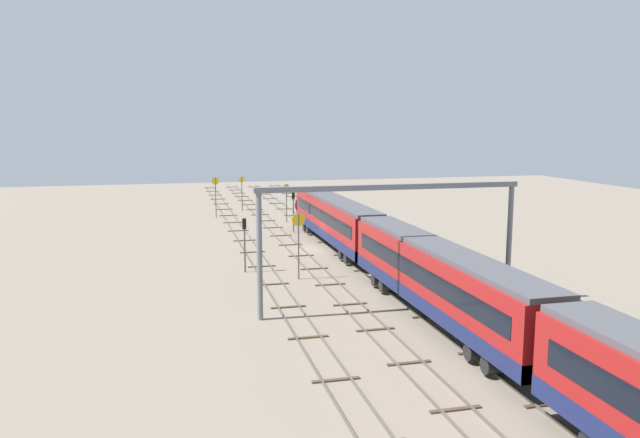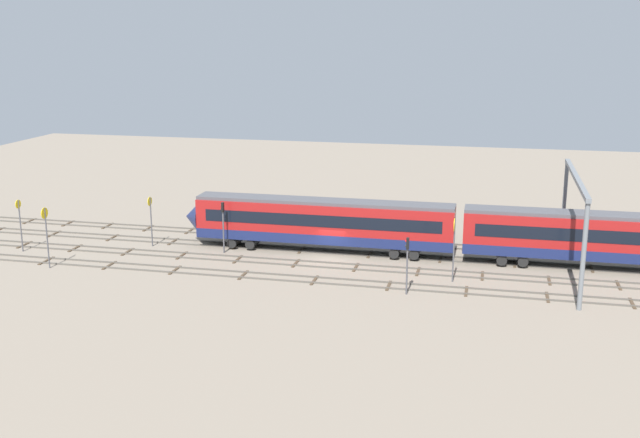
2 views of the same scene
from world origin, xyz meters
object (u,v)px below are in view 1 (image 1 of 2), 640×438
object	(u,v)px
train	(433,278)
speed_sign_far_trackside	(216,191)
speed_sign_distant_end	(242,189)
relay_cabinet	(448,254)
signal_light_trackside_approach	(244,237)
signal_light_trackside_departure	(293,205)
speed_sign_near_foreground	(298,235)
speed_sign_mid_trackside	(286,198)
overhead_gantry	(391,216)

from	to	relation	value
train	speed_sign_far_trackside	bearing A→B (deg)	12.47
speed_sign_distant_end	relay_cabinet	xyz separation A→B (m)	(-37.79, -13.80, -2.19)
signal_light_trackside_approach	signal_light_trackside_departure	distance (m)	19.46
speed_sign_near_foreground	speed_sign_distant_end	xyz separation A→B (m)	(39.73, -0.07, -0.47)
speed_sign_near_foreground	speed_sign_mid_trackside	distance (m)	29.00
speed_sign_near_foreground	signal_light_trackside_departure	size ratio (longest dim) A/B	1.12
speed_sign_near_foreground	signal_light_trackside_approach	xyz separation A→B (m)	(3.34, 3.90, -0.59)
speed_sign_mid_trackside	signal_light_trackside_approach	world-z (taller)	speed_sign_mid_trackside
train	speed_sign_far_trackside	xyz separation A→B (m)	(46.35, 10.25, 0.88)
speed_sign_mid_trackside	speed_sign_far_trackside	xyz separation A→B (m)	(5.75, 8.41, 0.44)
overhead_gantry	relay_cabinet	distance (m)	15.93
signal_light_trackside_approach	train	bearing A→B (deg)	-146.38
speed_sign_mid_trackside	speed_sign_distant_end	world-z (taller)	speed_sign_distant_end
train	speed_sign_near_foreground	distance (m)	13.51
speed_sign_near_foreground	speed_sign_distant_end	distance (m)	39.74
train	overhead_gantry	distance (m)	4.86
train	relay_cabinet	world-z (taller)	train
train	signal_light_trackside_departure	xyz separation A→B (m)	(33.14, 2.43, 0.47)
speed_sign_mid_trackside	signal_light_trackside_approach	bearing A→B (deg)	161.82
speed_sign_mid_trackside	relay_cabinet	size ratio (longest dim) A/B	2.60
overhead_gantry	speed_sign_mid_trackside	size ratio (longest dim) A/B	3.74
speed_sign_near_foreground	speed_sign_mid_trackside	xyz separation A→B (m)	(28.66, -4.42, -0.49)
speed_sign_mid_trackside	relay_cabinet	world-z (taller)	speed_sign_mid_trackside
speed_sign_distant_end	signal_light_trackside_departure	size ratio (longest dim) A/B	1.03
overhead_gantry	signal_light_trackside_departure	size ratio (longest dim) A/B	3.76
signal_light_trackside_departure	speed_sign_distant_end	bearing A→B (deg)	11.43
speed_sign_near_foreground	speed_sign_mid_trackside	bearing A→B (deg)	-8.76
speed_sign_far_trackside	speed_sign_near_foreground	bearing A→B (deg)	-173.38
speed_sign_distant_end	signal_light_trackside_approach	bearing A→B (deg)	173.77
speed_sign_mid_trackside	signal_light_trackside_departure	size ratio (longest dim) A/B	1.01
relay_cabinet	speed_sign_mid_trackside	bearing A→B (deg)	19.49
speed_sign_far_trackside	signal_light_trackside_departure	size ratio (longest dim) A/B	1.12
speed_sign_near_foreground	relay_cabinet	size ratio (longest dim) A/B	2.89
train	overhead_gantry	world-z (taller)	overhead_gantry
signal_light_trackside_departure	speed_sign_far_trackside	bearing A→B (deg)	30.60
train	speed_sign_mid_trackside	distance (m)	40.64
speed_sign_near_foreground	speed_sign_far_trackside	distance (m)	34.65
speed_sign_mid_trackside	speed_sign_far_trackside	bearing A→B (deg)	55.62
overhead_gantry	speed_sign_mid_trackside	bearing A→B (deg)	-0.26
overhead_gantry	speed_sign_distant_end	distance (m)	49.54
overhead_gantry	signal_light_trackside_departure	bearing A→B (deg)	0.79
signal_light_trackside_approach	relay_cabinet	size ratio (longest dim) A/B	2.47
speed_sign_mid_trackside	signal_light_trackside_approach	distance (m)	26.65
train	relay_cabinet	bearing A→B (deg)	-28.76
speed_sign_near_foreground	relay_cabinet	bearing A→B (deg)	-82.03
speed_sign_far_trackside	signal_light_trackside_approach	xyz separation A→B (m)	(-31.08, -0.09, -0.54)
train	signal_light_trackside_approach	xyz separation A→B (m)	(15.28, 10.16, 0.34)
speed_sign_far_trackside	signal_light_trackside_departure	bearing A→B (deg)	-149.40
speed_sign_distant_end	relay_cabinet	size ratio (longest dim) A/B	2.66
train	speed_sign_distant_end	world-z (taller)	train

